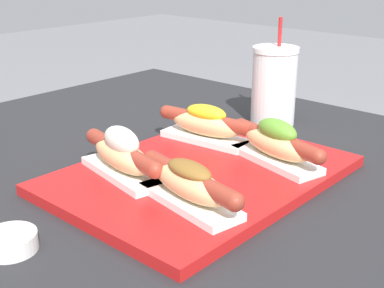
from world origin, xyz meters
name	(u,v)px	position (x,y,z in m)	size (l,w,h in m)	color
serving_tray	(201,175)	(-0.02, -0.13, 0.73)	(0.47, 0.35, 0.02)	red
hot_dog_0	(189,184)	(-0.13, -0.20, 0.77)	(0.09, 0.21, 0.06)	white
hot_dog_1	(276,143)	(0.08, -0.20, 0.78)	(0.10, 0.21, 0.08)	white
hot_dog_2	(122,155)	(-0.13, -0.05, 0.78)	(0.09, 0.21, 0.08)	white
hot_dog_3	(206,124)	(0.09, -0.05, 0.77)	(0.08, 0.21, 0.07)	white
sauce_bowl	(10,241)	(-0.35, -0.09, 0.74)	(0.07, 0.07, 0.02)	silver
drink_cup	(274,86)	(0.31, -0.05, 0.81)	(0.10, 0.10, 0.23)	white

